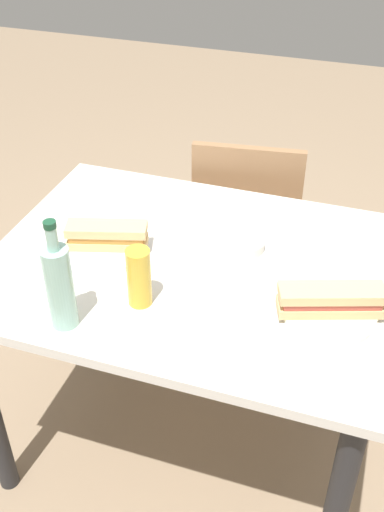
# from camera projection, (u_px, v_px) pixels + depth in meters

# --- Properties ---
(ground_plane) EXTENTS (8.00, 8.00, 0.00)m
(ground_plane) POSITION_uv_depth(u_px,v_px,m) (192.00, 433.00, 2.13)
(ground_plane) COLOR #8C755B
(dining_table) EXTENTS (1.11, 0.85, 0.74)m
(dining_table) POSITION_uv_depth(u_px,v_px,m) (192.00, 294.00, 1.76)
(dining_table) COLOR silver
(dining_table) RESTS_ON ground
(chair_far) EXTENTS (0.45, 0.45, 0.85)m
(chair_far) POSITION_uv_depth(u_px,v_px,m) (247.00, 224.00, 2.32)
(chair_far) COLOR #936B47
(chair_far) RESTS_ON ground
(plate_near) EXTENTS (0.23, 0.23, 0.01)m
(plate_near) POSITION_uv_depth(u_px,v_px,m) (108.00, 247.00, 1.74)
(plate_near) COLOR white
(plate_near) RESTS_ON dining_table
(baguette_sandwich_near) EXTENTS (0.23, 0.13, 0.07)m
(baguette_sandwich_near) POSITION_uv_depth(u_px,v_px,m) (107.00, 235.00, 1.71)
(baguette_sandwich_near) COLOR #DBB77A
(baguette_sandwich_near) RESTS_ON plate_near
(knife_near) EXTENTS (0.16, 0.10, 0.01)m
(knife_near) POSITION_uv_depth(u_px,v_px,m) (107.00, 234.00, 1.77)
(knife_near) COLOR silver
(knife_near) RESTS_ON plate_near
(plate_far) EXTENTS (0.23, 0.23, 0.01)m
(plate_far) POSITION_uv_depth(u_px,v_px,m) (329.00, 313.00, 1.52)
(plate_far) COLOR silver
(plate_far) RESTS_ON dining_table
(baguette_sandwich_far) EXTENTS (0.26, 0.15, 0.07)m
(baguette_sandwich_far) POSITION_uv_depth(u_px,v_px,m) (331.00, 300.00, 1.49)
(baguette_sandwich_far) COLOR #DBB77A
(baguette_sandwich_far) RESTS_ON plate_far
(knife_far) EXTENTS (0.18, 0.03, 0.01)m
(knife_far) POSITION_uv_depth(u_px,v_px,m) (321.00, 295.00, 1.55)
(knife_far) COLOR silver
(knife_far) RESTS_ON plate_far
(water_bottle) EXTENTS (0.07, 0.07, 0.29)m
(water_bottle) POSITION_uv_depth(u_px,v_px,m) (60.00, 285.00, 1.43)
(water_bottle) COLOR #99C6B7
(water_bottle) RESTS_ON dining_table
(beer_glass) EXTENTS (0.06, 0.06, 0.16)m
(beer_glass) POSITION_uv_depth(u_px,v_px,m) (139.00, 277.00, 1.51)
(beer_glass) COLOR gold
(beer_glass) RESTS_ON dining_table
(olive_bowl) EXTENTS (0.11, 0.11, 0.03)m
(olive_bowl) POSITION_uv_depth(u_px,v_px,m) (245.00, 245.00, 1.74)
(olive_bowl) COLOR silver
(olive_bowl) RESTS_ON dining_table
(paper_napkin) EXTENTS (0.17, 0.17, 0.00)m
(paper_napkin) POSITION_uv_depth(u_px,v_px,m) (234.00, 343.00, 1.44)
(paper_napkin) COLOR white
(paper_napkin) RESTS_ON dining_table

